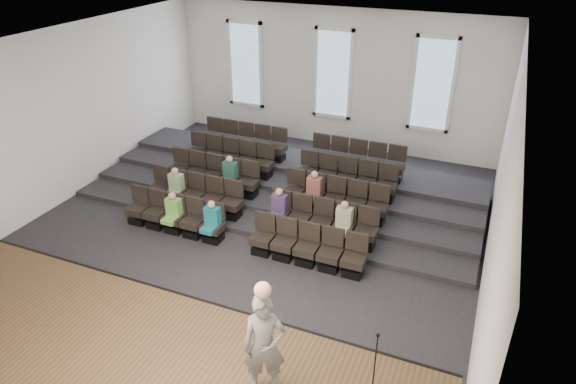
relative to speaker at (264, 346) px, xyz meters
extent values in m
plane|color=black|center=(-2.82, 4.89, -1.47)|extent=(14.00, 14.00, 0.00)
cube|color=white|center=(-2.82, 4.89, 3.54)|extent=(12.00, 14.00, 0.02)
cube|color=silver|center=(-2.82, 11.91, 1.03)|extent=(12.00, 0.04, 5.00)
cube|color=silver|center=(-2.82, -2.13, 1.03)|extent=(12.00, 0.04, 5.00)
cube|color=silver|center=(-8.84, 4.89, 1.03)|extent=(0.04, 14.00, 5.00)
cube|color=silver|center=(3.20, 4.89, 1.03)|extent=(0.04, 14.00, 5.00)
cube|color=#4F3A22|center=(-2.82, -0.21, -1.22)|extent=(11.80, 3.60, 0.50)
cube|color=black|center=(-2.82, 1.56, -1.22)|extent=(11.80, 0.06, 0.52)
cube|color=black|center=(-2.82, 7.21, -1.39)|extent=(11.80, 4.80, 0.15)
cube|color=black|center=(-2.82, 7.74, -1.32)|extent=(11.80, 3.75, 0.30)
cube|color=black|center=(-2.82, 8.26, -1.24)|extent=(11.80, 2.70, 0.45)
cube|color=black|center=(-2.82, 8.79, -1.17)|extent=(11.80, 1.65, 0.60)
cube|color=black|center=(-5.95, 4.29, -1.37)|extent=(0.47, 0.43, 0.20)
cube|color=black|center=(-5.95, 4.29, -1.06)|extent=(0.55, 0.50, 0.19)
cube|color=black|center=(-5.95, 4.50, -0.65)|extent=(0.55, 0.08, 0.50)
cube|color=black|center=(-5.35, 4.29, -1.37)|extent=(0.47, 0.43, 0.20)
cube|color=black|center=(-5.35, 4.29, -1.06)|extent=(0.55, 0.50, 0.19)
cube|color=black|center=(-5.35, 4.50, -0.65)|extent=(0.55, 0.08, 0.50)
cube|color=black|center=(-4.75, 4.29, -1.37)|extent=(0.47, 0.43, 0.20)
cube|color=black|center=(-4.75, 4.29, -1.06)|extent=(0.55, 0.50, 0.19)
cube|color=black|center=(-4.75, 4.50, -0.65)|extent=(0.55, 0.08, 0.50)
cube|color=black|center=(-4.15, 4.29, -1.37)|extent=(0.47, 0.43, 0.20)
cube|color=black|center=(-4.15, 4.29, -1.06)|extent=(0.55, 0.50, 0.19)
cube|color=black|center=(-4.15, 4.50, -0.65)|extent=(0.55, 0.08, 0.50)
cube|color=black|center=(-3.55, 4.29, -1.37)|extent=(0.47, 0.43, 0.20)
cube|color=black|center=(-3.55, 4.29, -1.06)|extent=(0.55, 0.50, 0.19)
cube|color=black|center=(-3.55, 4.50, -0.65)|extent=(0.55, 0.08, 0.50)
cube|color=black|center=(-2.10, 4.29, -1.37)|extent=(0.47, 0.43, 0.20)
cube|color=black|center=(-2.10, 4.29, -1.06)|extent=(0.55, 0.50, 0.19)
cube|color=black|center=(-2.10, 4.50, -0.65)|extent=(0.55, 0.08, 0.50)
cube|color=black|center=(-1.50, 4.29, -1.37)|extent=(0.47, 0.43, 0.20)
cube|color=black|center=(-1.50, 4.29, -1.06)|extent=(0.55, 0.50, 0.19)
cube|color=black|center=(-1.50, 4.50, -0.65)|extent=(0.55, 0.08, 0.50)
cube|color=black|center=(-0.90, 4.29, -1.37)|extent=(0.47, 0.43, 0.20)
cube|color=black|center=(-0.90, 4.29, -1.06)|extent=(0.55, 0.50, 0.19)
cube|color=black|center=(-0.90, 4.50, -0.65)|extent=(0.55, 0.08, 0.50)
cube|color=black|center=(-0.30, 4.29, -1.37)|extent=(0.47, 0.43, 0.20)
cube|color=black|center=(-0.30, 4.29, -1.06)|extent=(0.55, 0.50, 0.19)
cube|color=black|center=(-0.30, 4.50, -0.65)|extent=(0.55, 0.08, 0.50)
cube|color=black|center=(0.30, 4.29, -1.37)|extent=(0.47, 0.43, 0.20)
cube|color=black|center=(0.30, 4.29, -1.06)|extent=(0.55, 0.50, 0.19)
cube|color=black|center=(0.30, 4.50, -0.65)|extent=(0.55, 0.08, 0.50)
cube|color=black|center=(-5.95, 5.34, -1.22)|extent=(0.47, 0.43, 0.20)
cube|color=black|center=(-5.95, 5.34, -0.91)|extent=(0.55, 0.50, 0.19)
cube|color=black|center=(-5.95, 5.55, -0.50)|extent=(0.55, 0.08, 0.50)
cube|color=black|center=(-5.35, 5.34, -1.22)|extent=(0.47, 0.43, 0.20)
cube|color=black|center=(-5.35, 5.34, -0.91)|extent=(0.55, 0.50, 0.19)
cube|color=black|center=(-5.35, 5.55, -0.50)|extent=(0.55, 0.08, 0.50)
cube|color=black|center=(-4.75, 5.34, -1.22)|extent=(0.47, 0.43, 0.20)
cube|color=black|center=(-4.75, 5.34, -0.91)|extent=(0.55, 0.50, 0.19)
cube|color=black|center=(-4.75, 5.55, -0.50)|extent=(0.55, 0.08, 0.50)
cube|color=black|center=(-4.15, 5.34, -1.22)|extent=(0.47, 0.43, 0.20)
cube|color=black|center=(-4.15, 5.34, -0.91)|extent=(0.55, 0.50, 0.19)
cube|color=black|center=(-4.15, 5.55, -0.50)|extent=(0.55, 0.08, 0.50)
cube|color=black|center=(-3.55, 5.34, -1.22)|extent=(0.47, 0.43, 0.20)
cube|color=black|center=(-3.55, 5.34, -0.91)|extent=(0.55, 0.50, 0.19)
cube|color=black|center=(-3.55, 5.55, -0.50)|extent=(0.55, 0.08, 0.50)
cube|color=black|center=(-2.10, 5.34, -1.22)|extent=(0.47, 0.43, 0.20)
cube|color=black|center=(-2.10, 5.34, -0.91)|extent=(0.55, 0.50, 0.19)
cube|color=black|center=(-2.10, 5.55, -0.50)|extent=(0.55, 0.08, 0.50)
cube|color=black|center=(-1.50, 5.34, -1.22)|extent=(0.47, 0.43, 0.20)
cube|color=black|center=(-1.50, 5.34, -0.91)|extent=(0.55, 0.50, 0.19)
cube|color=black|center=(-1.50, 5.55, -0.50)|extent=(0.55, 0.08, 0.50)
cube|color=black|center=(-0.90, 5.34, -1.22)|extent=(0.47, 0.43, 0.20)
cube|color=black|center=(-0.90, 5.34, -0.91)|extent=(0.55, 0.50, 0.19)
cube|color=black|center=(-0.90, 5.55, -0.50)|extent=(0.55, 0.08, 0.50)
cube|color=black|center=(-0.30, 5.34, -1.22)|extent=(0.47, 0.43, 0.20)
cube|color=black|center=(-0.30, 5.34, -0.91)|extent=(0.55, 0.50, 0.19)
cube|color=black|center=(-0.30, 5.55, -0.50)|extent=(0.55, 0.08, 0.50)
cube|color=black|center=(0.30, 5.34, -1.22)|extent=(0.47, 0.43, 0.20)
cube|color=black|center=(0.30, 5.34, -0.91)|extent=(0.55, 0.50, 0.19)
cube|color=black|center=(0.30, 5.55, -0.50)|extent=(0.55, 0.08, 0.50)
cube|color=black|center=(-5.95, 6.39, -1.07)|extent=(0.47, 0.42, 0.20)
cube|color=black|center=(-5.95, 6.39, -0.76)|extent=(0.55, 0.50, 0.19)
cube|color=black|center=(-5.95, 6.60, -0.35)|extent=(0.55, 0.08, 0.50)
cube|color=black|center=(-5.35, 6.39, -1.07)|extent=(0.47, 0.42, 0.20)
cube|color=black|center=(-5.35, 6.39, -0.76)|extent=(0.55, 0.50, 0.19)
cube|color=black|center=(-5.35, 6.60, -0.35)|extent=(0.55, 0.08, 0.50)
cube|color=black|center=(-4.75, 6.39, -1.07)|extent=(0.47, 0.42, 0.20)
cube|color=black|center=(-4.75, 6.39, -0.76)|extent=(0.55, 0.50, 0.19)
cube|color=black|center=(-4.75, 6.60, -0.35)|extent=(0.55, 0.08, 0.50)
cube|color=black|center=(-4.15, 6.39, -1.07)|extent=(0.47, 0.42, 0.20)
cube|color=black|center=(-4.15, 6.39, -0.76)|extent=(0.55, 0.50, 0.19)
cube|color=black|center=(-4.15, 6.60, -0.35)|extent=(0.55, 0.08, 0.50)
cube|color=black|center=(-3.55, 6.39, -1.07)|extent=(0.47, 0.42, 0.20)
cube|color=black|center=(-3.55, 6.39, -0.76)|extent=(0.55, 0.50, 0.19)
cube|color=black|center=(-3.55, 6.60, -0.35)|extent=(0.55, 0.08, 0.50)
cube|color=black|center=(-2.10, 6.39, -1.07)|extent=(0.47, 0.42, 0.20)
cube|color=black|center=(-2.10, 6.39, -0.76)|extent=(0.55, 0.50, 0.19)
cube|color=black|center=(-2.10, 6.60, -0.35)|extent=(0.55, 0.08, 0.50)
cube|color=black|center=(-1.50, 6.39, -1.07)|extent=(0.47, 0.42, 0.20)
cube|color=black|center=(-1.50, 6.39, -0.76)|extent=(0.55, 0.50, 0.19)
cube|color=black|center=(-1.50, 6.60, -0.35)|extent=(0.55, 0.08, 0.50)
cube|color=black|center=(-0.90, 6.39, -1.07)|extent=(0.47, 0.42, 0.20)
cube|color=black|center=(-0.90, 6.39, -0.76)|extent=(0.55, 0.50, 0.19)
cube|color=black|center=(-0.90, 6.60, -0.35)|extent=(0.55, 0.08, 0.50)
cube|color=black|center=(-0.30, 6.39, -1.07)|extent=(0.47, 0.42, 0.20)
cube|color=black|center=(-0.30, 6.39, -0.76)|extent=(0.55, 0.50, 0.19)
cube|color=black|center=(-0.30, 6.60, -0.35)|extent=(0.55, 0.08, 0.50)
cube|color=black|center=(0.30, 6.39, -1.07)|extent=(0.47, 0.42, 0.20)
cube|color=black|center=(0.30, 6.39, -0.76)|extent=(0.55, 0.50, 0.19)
cube|color=black|center=(0.30, 6.60, -0.35)|extent=(0.55, 0.08, 0.50)
cube|color=black|center=(-5.95, 7.44, -0.92)|extent=(0.47, 0.42, 0.20)
cube|color=black|center=(-5.95, 7.44, -0.61)|extent=(0.55, 0.50, 0.19)
cube|color=black|center=(-5.95, 7.65, -0.20)|extent=(0.55, 0.08, 0.50)
cube|color=black|center=(-5.35, 7.44, -0.92)|extent=(0.47, 0.42, 0.20)
cube|color=black|center=(-5.35, 7.44, -0.61)|extent=(0.55, 0.50, 0.19)
cube|color=black|center=(-5.35, 7.65, -0.20)|extent=(0.55, 0.08, 0.50)
cube|color=black|center=(-4.75, 7.44, -0.92)|extent=(0.47, 0.42, 0.20)
cube|color=black|center=(-4.75, 7.44, -0.61)|extent=(0.55, 0.50, 0.19)
cube|color=black|center=(-4.75, 7.65, -0.20)|extent=(0.55, 0.08, 0.50)
cube|color=black|center=(-4.15, 7.44, -0.92)|extent=(0.47, 0.42, 0.20)
cube|color=black|center=(-4.15, 7.44, -0.61)|extent=(0.55, 0.50, 0.19)
cube|color=black|center=(-4.15, 7.65, -0.20)|extent=(0.55, 0.08, 0.50)
cube|color=black|center=(-3.55, 7.44, -0.92)|extent=(0.47, 0.42, 0.20)
cube|color=black|center=(-3.55, 7.44, -0.61)|extent=(0.55, 0.50, 0.19)
cube|color=black|center=(-3.55, 7.65, -0.20)|extent=(0.55, 0.08, 0.50)
cube|color=black|center=(-2.10, 7.44, -0.92)|extent=(0.47, 0.42, 0.20)
cube|color=black|center=(-2.10, 7.44, -0.61)|extent=(0.55, 0.50, 0.19)
cube|color=black|center=(-2.10, 7.65, -0.20)|extent=(0.55, 0.08, 0.50)
cube|color=black|center=(-1.50, 7.44, -0.92)|extent=(0.47, 0.42, 0.20)
cube|color=black|center=(-1.50, 7.44, -0.61)|extent=(0.55, 0.50, 0.19)
cube|color=black|center=(-1.50, 7.65, -0.20)|extent=(0.55, 0.08, 0.50)
cube|color=black|center=(-0.90, 7.44, -0.92)|extent=(0.47, 0.42, 0.20)
cube|color=black|center=(-0.90, 7.44, -0.61)|extent=(0.55, 0.50, 0.19)
cube|color=black|center=(-0.90, 7.65, -0.20)|extent=(0.55, 0.08, 0.50)
cube|color=black|center=(-0.30, 7.44, -0.92)|extent=(0.47, 0.42, 0.20)
cube|color=black|center=(-0.30, 7.44, -0.61)|extent=(0.55, 0.50, 0.19)
cube|color=black|center=(-0.30, 7.65, -0.20)|extent=(0.55, 0.08, 0.50)
cube|color=black|center=(0.30, 7.44, -0.92)|extent=(0.47, 0.42, 0.20)
cube|color=black|center=(0.30, 7.44, -0.61)|extent=(0.55, 0.50, 0.19)
cube|color=black|center=(0.30, 7.65, -0.20)|extent=(0.55, 0.08, 0.50)
cube|color=black|center=(-5.95, 8.49, -0.77)|extent=(0.47, 0.42, 0.20)
cube|color=black|center=(-5.95, 8.49, -0.46)|extent=(0.55, 0.50, 0.19)
cube|color=black|center=(-5.95, 8.70, -0.05)|extent=(0.55, 0.08, 0.50)
cube|color=black|center=(-5.35, 8.49, -0.77)|extent=(0.47, 0.42, 0.20)
cube|color=black|center=(-5.35, 8.49, -0.46)|extent=(0.55, 0.50, 0.19)
cube|color=black|center=(-5.35, 8.70, -0.05)|extent=(0.55, 0.08, 0.50)
cube|color=black|center=(-4.75, 8.49, -0.77)|extent=(0.47, 0.42, 0.20)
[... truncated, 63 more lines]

